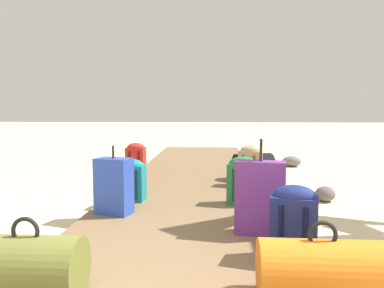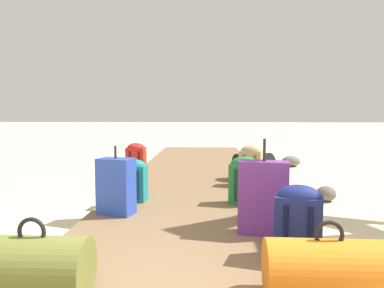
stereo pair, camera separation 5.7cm
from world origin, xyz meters
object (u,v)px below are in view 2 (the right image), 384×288
(backpack_teal, at_px, (134,179))
(suitcase_blue, at_px, (116,186))
(backpack_tan, at_px, (251,164))
(backpack_navy, at_px, (298,220))
(backpack_red, at_px, (136,159))
(suitcase_purple, at_px, (264,198))
(duffel_bag_orange, at_px, (328,269))
(duffel_bag_olive, at_px, (33,267))
(backpack_green, at_px, (244,179))
(duffel_bag_black, at_px, (254,166))

(backpack_teal, xyz_separation_m, suitcase_blue, (-0.07, -0.56, 0.03))
(backpack_tan, bearing_deg, backpack_teal, -147.17)
(backpack_navy, height_order, backpack_red, backpack_red)
(backpack_teal, xyz_separation_m, suitcase_purple, (1.33, -1.10, 0.06))
(duffel_bag_orange, relative_size, suitcase_blue, 1.00)
(backpack_teal, distance_m, duffel_bag_orange, 2.67)
(backpack_tan, bearing_deg, backpack_navy, -89.18)
(duffel_bag_olive, xyz_separation_m, backpack_tan, (1.58, 3.18, 0.12))
(backpack_tan, distance_m, suitcase_blue, 2.14)
(suitcase_blue, bearing_deg, duffel_bag_olive, -91.67)
(backpack_teal, distance_m, backpack_navy, 2.22)
(backpack_green, bearing_deg, suitcase_purple, -86.43)
(duffel_bag_black, bearing_deg, backpack_red, 176.02)
(backpack_navy, bearing_deg, duffel_bag_black, 88.85)
(backpack_navy, bearing_deg, backpack_red, 119.13)
(backpack_red, bearing_deg, backpack_navy, -60.87)
(backpack_green, bearing_deg, backpack_navy, -81.55)
(suitcase_purple, xyz_separation_m, backpack_red, (-1.62, 2.67, -0.03))
(backpack_red, bearing_deg, backpack_green, -46.87)
(duffel_bag_olive, height_order, suitcase_purple, suitcase_purple)
(duffel_bag_olive, xyz_separation_m, duffel_bag_orange, (1.65, 0.05, -0.01))
(backpack_teal, bearing_deg, duffel_bag_orange, -55.00)
(backpack_navy, relative_size, backpack_red, 0.99)
(suitcase_purple, relative_size, backpack_red, 1.52)
(backpack_green, relative_size, duffel_bag_black, 0.80)
(duffel_bag_olive, relative_size, backpack_red, 1.17)
(backpack_navy, bearing_deg, backpack_tan, 90.82)
(backpack_green, relative_size, duffel_bag_olive, 0.86)
(duffel_bag_orange, bearing_deg, duffel_bag_olive, -178.31)
(suitcase_blue, xyz_separation_m, duffel_bag_black, (1.63, 1.99, -0.09))
(suitcase_blue, bearing_deg, suitcase_purple, -21.32)
(suitcase_blue, bearing_deg, backpack_green, 19.02)
(backpack_tan, distance_m, backpack_red, 1.86)
(suitcase_blue, bearing_deg, duffel_bag_black, 50.71)
(backpack_navy, relative_size, backpack_tan, 0.94)
(backpack_navy, relative_size, duffel_bag_black, 0.80)
(backpack_red, bearing_deg, backpack_teal, -79.72)
(backpack_navy, distance_m, backpack_red, 3.67)
(duffel_bag_orange, bearing_deg, backpack_red, 115.81)
(suitcase_purple, distance_m, backpack_tan, 2.05)
(backpack_red, bearing_deg, suitcase_purple, -58.78)
(duffel_bag_olive, distance_m, duffel_bag_orange, 1.65)
(backpack_teal, bearing_deg, backpack_navy, -47.45)
(suitcase_blue, height_order, duffel_bag_black, suitcase_blue)
(backpack_navy, xyz_separation_m, backpack_green, (-0.23, 1.54, 0.00))
(backpack_green, distance_m, suitcase_purple, 1.01)
(duffel_bag_orange, relative_size, duffel_bag_black, 1.04)
(duffel_bag_olive, bearing_deg, duffel_bag_orange, 1.69)
(backpack_teal, height_order, suitcase_blue, suitcase_blue)
(suitcase_purple, relative_size, duffel_bag_orange, 1.17)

